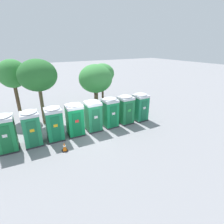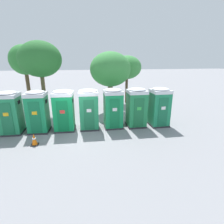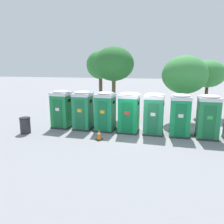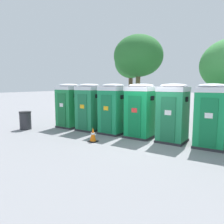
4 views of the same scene
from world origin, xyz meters
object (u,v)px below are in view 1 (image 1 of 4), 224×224
at_px(portapotty_4, 93,115).
at_px(street_tree_0, 96,79).
at_px(portapotty_3, 75,119).
at_px(street_tree_3, 102,74).
at_px(portapotty_2, 54,123).
at_px(portapotty_5, 110,112).
at_px(portapotty_1, 31,128).
at_px(portapotty_7, 140,107).
at_px(street_tree_2, 12,74).
at_px(street_tree_1, 38,76).
at_px(portapotty_6, 126,109).
at_px(traffic_cone, 64,147).
at_px(portapotty_0, 6,133).

distance_m(portapotty_4, street_tree_0, 4.63).
xyz_separation_m(portapotty_3, street_tree_3, (5.48, 6.21, 2.18)).
height_order(portapotty_2, street_tree_0, street_tree_0).
xyz_separation_m(portapotty_3, portapotty_5, (3.05, -0.03, 0.00)).
bearing_deg(portapotty_1, portapotty_7, -1.29).
relative_size(portapotty_2, street_tree_2, 0.47).
distance_m(street_tree_1, street_tree_2, 2.96).
xyz_separation_m(portapotty_4, street_tree_0, (1.93, 3.61, 2.17)).
distance_m(portapotty_1, street_tree_2, 6.40).
bearing_deg(street_tree_0, street_tree_3, 52.07).
bearing_deg(street_tree_1, street_tree_0, 2.96).
relative_size(portapotty_3, portapotty_4, 1.00).
bearing_deg(portapotty_2, portapotty_7, -1.51).
bearing_deg(street_tree_0, street_tree_1, -177.04).
distance_m(portapotty_5, portapotty_6, 1.53).
relative_size(portapotty_6, street_tree_2, 0.47).
bearing_deg(portapotty_2, traffic_cone, -85.76).
relative_size(portapotty_4, traffic_cone, 3.97).
bearing_deg(portapotty_5, portapotty_2, 179.67).
relative_size(portapotty_4, street_tree_1, 0.46).
height_order(portapotty_0, street_tree_1, street_tree_1).
bearing_deg(portapotty_6, street_tree_1, 151.62).
xyz_separation_m(portapotty_0, street_tree_1, (2.82, 3.29, 2.95)).
bearing_deg(portapotty_0, portapotty_2, -0.98).
distance_m(portapotty_3, portapotty_5, 3.05).
height_order(portapotty_6, street_tree_3, street_tree_3).
relative_size(portapotty_7, street_tree_1, 0.46).
height_order(portapotty_2, portapotty_3, same).
relative_size(portapotty_6, street_tree_1, 0.46).
height_order(portapotty_4, street_tree_1, street_tree_1).
bearing_deg(portapotty_5, street_tree_1, 145.03).
relative_size(portapotty_4, street_tree_0, 0.52).
bearing_deg(street_tree_1, traffic_cone, -85.92).
height_order(portapotty_5, traffic_cone, portapotty_5).
relative_size(portapotty_0, street_tree_0, 0.52).
bearing_deg(portapotty_5, street_tree_2, 138.89).
relative_size(portapotty_7, traffic_cone, 3.97).
xyz_separation_m(portapotty_0, portapotty_2, (3.05, -0.05, 0.00)).
distance_m(portapotty_1, portapotty_7, 9.16).
height_order(portapotty_0, portapotty_6, same).
height_order(portapotty_0, street_tree_3, street_tree_3).
height_order(portapotty_1, portapotty_7, same).
xyz_separation_m(street_tree_1, street_tree_3, (7.24, 2.87, -0.77)).
xyz_separation_m(street_tree_0, street_tree_3, (2.03, 2.60, 0.01)).
bearing_deg(street_tree_1, portapotty_2, -86.02).
bearing_deg(portapotty_0, portapotty_3, -0.64).
relative_size(portapotty_1, street_tree_1, 0.46).
distance_m(portapotty_0, portapotty_5, 7.64).
bearing_deg(street_tree_0, portapotty_3, -133.73).
bearing_deg(portapotty_5, portapotty_7, -3.27).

